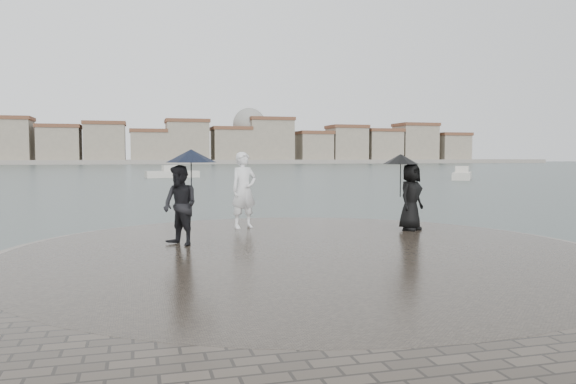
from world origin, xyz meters
name	(u,v)px	position (x,y,z in m)	size (l,w,h in m)	color
ground	(375,313)	(0.00, 0.00, 0.00)	(400.00, 400.00, 0.00)	#2B3835
kerb_ring	(305,259)	(0.00, 3.50, 0.16)	(12.50, 12.50, 0.32)	gray
quay_tip	(305,258)	(0.00, 3.50, 0.18)	(11.90, 11.90, 0.36)	#2D261E
statue	(244,190)	(-0.56, 7.17, 1.36)	(0.73, 0.48, 2.00)	white
visitor_left	(183,192)	(-2.33, 4.72, 1.50)	(1.31, 1.18, 2.04)	black
visitor_right	(409,188)	(3.43, 5.68, 1.43)	(1.21, 1.02, 1.95)	black
far_skyline	(126,144)	(-6.29, 160.71, 5.61)	(260.00, 20.00, 37.00)	gray
boats	(216,178)	(3.25, 40.78, 0.38)	(49.33, 27.43, 1.50)	beige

